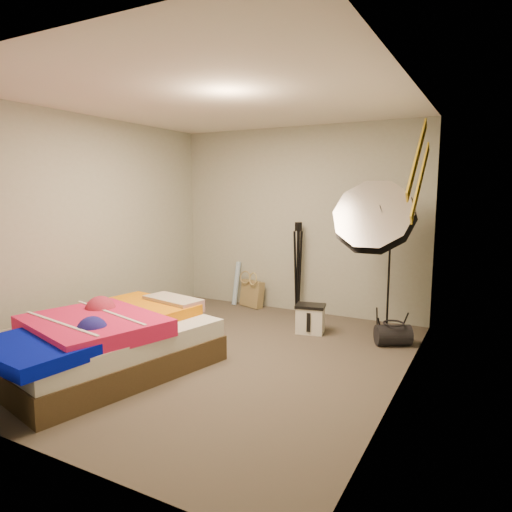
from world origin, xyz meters
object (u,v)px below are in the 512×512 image
Objects in this scene: photo_umbrella at (374,220)px; duffel_bag at (393,335)px; tote_bag at (252,294)px; wrapping_roll at (236,283)px; camera_case at (310,320)px; bed at (106,342)px; camera_tripod at (298,262)px.

duffel_bag is at bearing -12.69° from photo_umbrella.
tote_bag is 0.29m from wrapping_roll.
camera_case is at bearing -27.79° from wrapping_roll.
tote_bag reaches higher than duffel_bag.
camera_tripod is at bearing 73.64° from bed.
photo_umbrella reaches higher than bed.
bed is at bearing -167.92° from duffel_bag.
wrapping_roll is 1.06m from camera_tripod.
photo_umbrella is (0.69, 0.07, 1.19)m from camera_case.
duffel_bag is (0.95, 0.01, -0.04)m from camera_case.
wrapping_roll is 1.71× the size of duffel_bag.
photo_umbrella is (1.95, 2.02, 1.07)m from bed.
camera_case is 0.95m from duffel_bag.
wrapping_roll reaches higher than camera_case.
photo_umbrella reaches higher than camera_tripod.
camera_case is at bearing 57.12° from bed.
wrapping_roll is at bearing 94.13° from bed.
wrapping_roll reaches higher than bed.
camera_case is 0.14× the size of bed.
tote_bag is at bearing 178.20° from camera_tripod.
tote_bag is 2.31m from photo_umbrella.
camera_case is (1.46, -0.77, -0.16)m from wrapping_roll.
camera_tripod is at bearing 111.27° from camera_case.
bed is (-1.26, -1.95, 0.12)m from camera_case.
camera_tripod reaches higher than camera_case.
duffel_bag is 1.70m from camera_tripod.
camera_tripod reaches higher than wrapping_roll.
camera_case is at bearing -174.20° from photo_umbrella.
tote_bag is at bearing -2.23° from wrapping_roll.
duffel_bag is at bearing 41.57° from bed.
camera_tripod reaches higher than bed.
wrapping_roll is at bearing 178.08° from camera_tripod.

